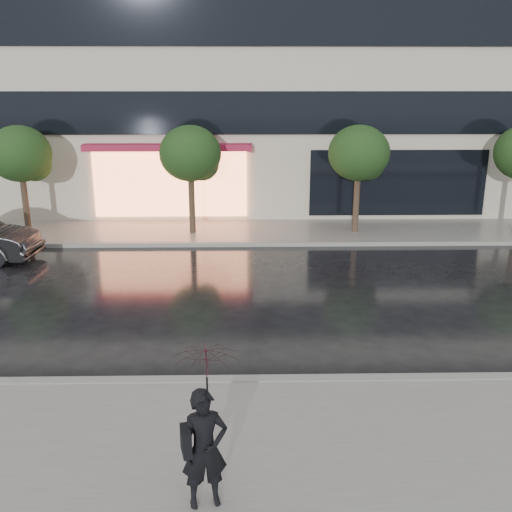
{
  "coord_description": "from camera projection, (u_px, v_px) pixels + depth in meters",
  "views": [
    {
      "loc": [
        -1.07,
        -10.41,
        5.31
      ],
      "look_at": [
        -0.81,
        2.62,
        1.4
      ],
      "focal_mm": 40.0,
      "sensor_mm": 36.0,
      "label": 1
    }
  ],
  "objects": [
    {
      "name": "ground",
      "position": [
        299.0,
        359.0,
        11.51
      ],
      "size": [
        120.0,
        120.0,
        0.0
      ],
      "primitive_type": "plane",
      "color": "black",
      "rests_on": "ground"
    },
    {
      "name": "sidewalk_near",
      "position": [
        319.0,
        457.0,
        8.38
      ],
      "size": [
        60.0,
        4.5,
        0.12
      ],
      "primitive_type": "cube",
      "color": "slate",
      "rests_on": "ground"
    },
    {
      "name": "sidewalk_far",
      "position": [
        274.0,
        232.0,
        21.31
      ],
      "size": [
        60.0,
        3.5,
        0.12
      ],
      "primitive_type": "cube",
      "color": "slate",
      "rests_on": "ground"
    },
    {
      "name": "curb_near",
      "position": [
        304.0,
        381.0,
        10.53
      ],
      "size": [
        60.0,
        0.25,
        0.14
      ],
      "primitive_type": "cube",
      "color": "gray",
      "rests_on": "ground"
    },
    {
      "name": "curb_far",
      "position": [
        276.0,
        244.0,
        19.63
      ],
      "size": [
        60.0,
        0.25,
        0.14
      ],
      "primitive_type": "cube",
      "color": "gray",
      "rests_on": "ground"
    },
    {
      "name": "office_building",
      "position": [
        267.0,
        1.0,
        26.13
      ],
      "size": [
        30.0,
        12.76,
        18.0
      ],
      "color": "#B5AC99",
      "rests_on": "ground"
    },
    {
      "name": "tree_far_west",
      "position": [
        22.0,
        156.0,
        20.11
      ],
      "size": [
        2.2,
        2.2,
        3.99
      ],
      "color": "#33261C",
      "rests_on": "ground"
    },
    {
      "name": "tree_mid_west",
      "position": [
        192.0,
        155.0,
        20.22
      ],
      "size": [
        2.2,
        2.2,
        3.99
      ],
      "color": "#33261C",
      "rests_on": "ground"
    },
    {
      "name": "tree_mid_east",
      "position": [
        360.0,
        155.0,
        20.34
      ],
      "size": [
        2.2,
        2.2,
        3.99
      ],
      "color": "#33261C",
      "rests_on": "ground"
    },
    {
      "name": "pedestrian_with_umbrella",
      "position": [
        206.0,
        408.0,
        7.0
      ],
      "size": [
        0.99,
        1.0,
        2.2
      ],
      "rotation": [
        0.0,
        0.0,
        0.24
      ],
      "color": "black",
      "rests_on": "sidewalk_near"
    }
  ]
}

